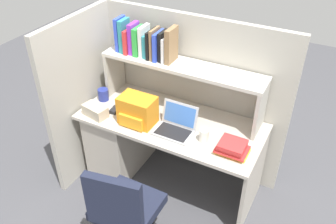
{
  "coord_description": "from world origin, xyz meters",
  "views": [
    {
      "loc": [
        1.14,
        -2.21,
        2.57
      ],
      "look_at": [
        0.0,
        -0.05,
        0.85
      ],
      "focal_mm": 38.4,
      "sensor_mm": 36.0,
      "label": 1
    }
  ],
  "objects_px": {
    "backpack": "(137,111)",
    "snack_canister": "(103,95)",
    "laptop": "(176,126)",
    "computer_mouse": "(115,110)",
    "office_chair": "(126,217)",
    "tissue_box": "(95,111)",
    "paper_cup": "(204,136)"
  },
  "relations": [
    {
      "from": "backpack",
      "to": "snack_canister",
      "type": "bearing_deg",
      "value": 162.27
    },
    {
      "from": "backpack",
      "to": "snack_canister",
      "type": "xyz_separation_m",
      "value": [
        -0.47,
        0.15,
        -0.06
      ]
    },
    {
      "from": "laptop",
      "to": "computer_mouse",
      "type": "relative_size",
      "value": 2.99
    },
    {
      "from": "office_chair",
      "to": "snack_canister",
      "type": "bearing_deg",
      "value": -57.88
    },
    {
      "from": "tissue_box",
      "to": "laptop",
      "type": "bearing_deg",
      "value": 21.75
    },
    {
      "from": "paper_cup",
      "to": "tissue_box",
      "type": "bearing_deg",
      "value": -172.99
    },
    {
      "from": "laptop",
      "to": "computer_mouse",
      "type": "bearing_deg",
      "value": -179.49
    },
    {
      "from": "computer_mouse",
      "to": "snack_canister",
      "type": "relative_size",
      "value": 0.93
    },
    {
      "from": "laptop",
      "to": "office_chair",
      "type": "bearing_deg",
      "value": -93.89
    },
    {
      "from": "backpack",
      "to": "computer_mouse",
      "type": "bearing_deg",
      "value": 171.14
    },
    {
      "from": "computer_mouse",
      "to": "snack_canister",
      "type": "xyz_separation_m",
      "value": [
        -0.2,
        0.11,
        0.04
      ]
    },
    {
      "from": "computer_mouse",
      "to": "tissue_box",
      "type": "height_order",
      "value": "tissue_box"
    },
    {
      "from": "tissue_box",
      "to": "snack_canister",
      "type": "height_order",
      "value": "snack_canister"
    },
    {
      "from": "backpack",
      "to": "computer_mouse",
      "type": "distance_m",
      "value": 0.29
    },
    {
      "from": "paper_cup",
      "to": "snack_canister",
      "type": "height_order",
      "value": "snack_canister"
    },
    {
      "from": "backpack",
      "to": "computer_mouse",
      "type": "height_order",
      "value": "backpack"
    },
    {
      "from": "backpack",
      "to": "paper_cup",
      "type": "bearing_deg",
      "value": 2.93
    },
    {
      "from": "office_chair",
      "to": "laptop",
      "type": "bearing_deg",
      "value": -104.32
    },
    {
      "from": "laptop",
      "to": "snack_canister",
      "type": "xyz_separation_m",
      "value": [
        -0.81,
        0.1,
        0.01
      ]
    },
    {
      "from": "computer_mouse",
      "to": "tissue_box",
      "type": "bearing_deg",
      "value": -136.11
    },
    {
      "from": "laptop",
      "to": "tissue_box",
      "type": "height_order",
      "value": "laptop"
    },
    {
      "from": "backpack",
      "to": "snack_canister",
      "type": "distance_m",
      "value": 0.49
    },
    {
      "from": "computer_mouse",
      "to": "snack_canister",
      "type": "height_order",
      "value": "snack_canister"
    },
    {
      "from": "laptop",
      "to": "office_chair",
      "type": "height_order",
      "value": "laptop"
    },
    {
      "from": "paper_cup",
      "to": "snack_canister",
      "type": "bearing_deg",
      "value": 173.63
    },
    {
      "from": "laptop",
      "to": "backpack",
      "type": "relative_size",
      "value": 1.04
    },
    {
      "from": "laptop",
      "to": "computer_mouse",
      "type": "xyz_separation_m",
      "value": [
        -0.61,
        -0.01,
        -0.03
      ]
    },
    {
      "from": "snack_canister",
      "to": "office_chair",
      "type": "bearing_deg",
      "value": -47.44
    },
    {
      "from": "paper_cup",
      "to": "laptop",
      "type": "bearing_deg",
      "value": 176.36
    },
    {
      "from": "snack_canister",
      "to": "office_chair",
      "type": "xyz_separation_m",
      "value": [
        0.76,
        -0.83,
        -0.39
      ]
    },
    {
      "from": "tissue_box",
      "to": "office_chair",
      "type": "bearing_deg",
      "value": -30.34
    },
    {
      "from": "paper_cup",
      "to": "snack_canister",
      "type": "distance_m",
      "value": 1.07
    }
  ]
}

